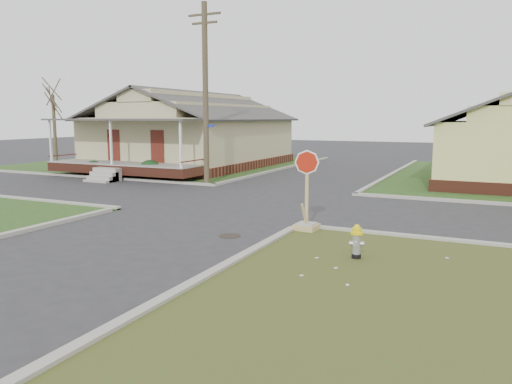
% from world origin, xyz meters
% --- Properties ---
extents(ground, '(120.00, 120.00, 0.00)m').
position_xyz_m(ground, '(0.00, 0.00, 0.00)').
color(ground, '#2C2B2E').
rests_on(ground, ground).
extents(verge_far_left, '(19.00, 19.00, 0.05)m').
position_xyz_m(verge_far_left, '(-13.00, 18.00, 0.03)').
color(verge_far_left, '#224518').
rests_on(verge_far_left, ground).
extents(curbs, '(80.00, 40.00, 0.12)m').
position_xyz_m(curbs, '(0.00, 5.00, 0.00)').
color(curbs, '#9D9A8E').
rests_on(curbs, ground).
extents(manhole, '(0.64, 0.64, 0.01)m').
position_xyz_m(manhole, '(2.20, -0.50, 0.01)').
color(manhole, black).
rests_on(manhole, ground).
extents(corner_house, '(10.10, 15.50, 5.30)m').
position_xyz_m(corner_house, '(-10.00, 16.68, 2.28)').
color(corner_house, brown).
rests_on(corner_house, ground).
extents(utility_pole, '(1.80, 0.28, 9.00)m').
position_xyz_m(utility_pole, '(-4.20, 8.90, 4.66)').
color(utility_pole, '#463C28').
rests_on(utility_pole, ground).
extents(tree_far_left, '(0.22, 0.22, 4.90)m').
position_xyz_m(tree_far_left, '(-18.00, 12.00, 2.50)').
color(tree_far_left, '#463C28').
rests_on(tree_far_left, verge_far_left).
extents(fire_hydrant, '(0.31, 0.31, 0.83)m').
position_xyz_m(fire_hydrant, '(6.13, -1.37, 0.51)').
color(fire_hydrant, black).
rests_on(fire_hydrant, ground).
extents(stop_sign, '(0.68, 0.67, 2.41)m').
position_xyz_m(stop_sign, '(4.00, 1.04, 0.57)').
color(stop_sign, tan).
rests_on(stop_sign, ground).
extents(hedge_left, '(1.25, 1.02, 0.95)m').
position_xyz_m(hedge_left, '(-12.04, 9.21, 0.53)').
color(hedge_left, '#153A19').
rests_on(hedge_left, verge_far_left).
extents(hedge_right, '(1.37, 1.13, 1.05)m').
position_xyz_m(hedge_right, '(-8.25, 9.53, 0.57)').
color(hedge_right, '#153A19').
rests_on(hedge_right, verge_far_left).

